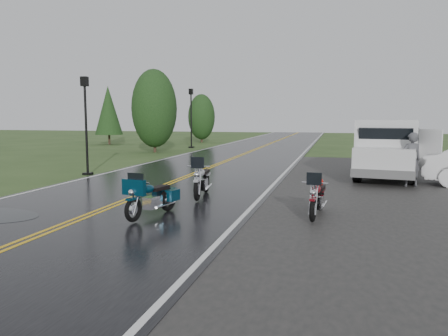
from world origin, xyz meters
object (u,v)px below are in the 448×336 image
Objects in this scene: motorcycle_silver at (197,182)px; van_white at (358,151)px; lamp_post_near_left at (86,126)px; lamp_post_far_left at (191,118)px; person_at_van at (411,160)px; motorcycle_teal at (133,200)px; motorcycle_red at (313,200)px.

motorcycle_silver is 0.34× the size of van_white.
lamp_post_near_left is at bearing 136.60° from motorcycle_silver.
lamp_post_far_left is at bearing 135.64° from van_white.
motorcycle_silver is 0.45× the size of lamp_post_far_left.
person_at_van is 21.94m from lamp_post_far_left.
lamp_post_far_left is (-13.99, 16.84, 1.43)m from person_at_van.
motorcycle_teal is 10.31m from person_at_van.
person_at_van is (3.06, 6.38, 0.39)m from motorcycle_red.
motorcycle_red is at bearing 46.12° from person_at_van.
van_white is 1.30× the size of lamp_post_far_left.
motorcycle_red is 1.00× the size of person_at_van.
motorcycle_teal reaches higher than motorcycle_red.
person_at_van is 0.40× the size of lamp_post_far_left.
lamp_post_far_left is at bearing 93.37° from lamp_post_near_left.
person_at_van reaches higher than motorcycle_teal.
lamp_post_near_left reaches higher than person_at_van.
motorcycle_silver is 1.11× the size of person_at_van.
motorcycle_teal is at bearing -160.33° from motorcycle_red.
motorcycle_red is at bearing 27.36° from motorcycle_teal.
lamp_post_near_left is 16.79m from lamp_post_far_left.
van_white reaches higher than person_at_van.
motorcycle_teal is 9.68m from lamp_post_near_left.
motorcycle_silver is at bearing -35.91° from lamp_post_near_left.
lamp_post_near_left is at bearing -86.63° from lamp_post_far_left.
lamp_post_near_left is at bearing 151.94° from motorcycle_red.
lamp_post_near_left is (-6.54, 4.73, 1.49)m from motorcycle_silver.
motorcycle_red is at bearing -91.71° from van_white.
person_at_van is 0.45× the size of lamp_post_near_left.
motorcycle_red is 25.73m from lamp_post_far_left.
motorcycle_red is 0.40× the size of lamp_post_far_left.
lamp_post_far_left reaches higher than motorcycle_silver.
motorcycle_red is at bearing -33.03° from lamp_post_near_left.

